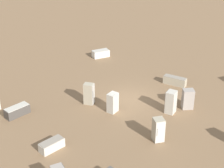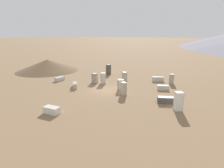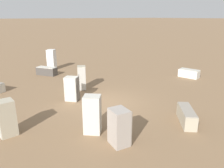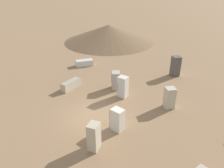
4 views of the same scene
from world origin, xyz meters
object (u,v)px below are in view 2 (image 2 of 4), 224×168
at_px(discarded_fridge_5, 178,101).
at_px(discarded_fridge_10, 166,100).
at_px(discarded_fridge_7, 158,79).
at_px(discarded_fridge_9, 125,77).
at_px(discarded_fridge_8, 121,85).
at_px(discarded_fridge_12, 163,88).
at_px(discarded_fridge_0, 52,110).
at_px(discarded_fridge_3, 172,79).
at_px(discarded_fridge_4, 75,85).
at_px(discarded_fridge_2, 60,79).
at_px(discarded_fridge_1, 109,70).
at_px(discarded_fridge_6, 103,78).
at_px(discarded_fridge_11, 124,89).
at_px(discarded_fridge_13, 95,78).

height_order(discarded_fridge_5, discarded_fridge_10, discarded_fridge_5).
relative_size(discarded_fridge_7, discarded_fridge_9, 1.18).
distance_m(discarded_fridge_8, discarded_fridge_12, 5.93).
height_order(discarded_fridge_0, discarded_fridge_7, discarded_fridge_7).
bearing_deg(discarded_fridge_9, discarded_fridge_8, -65.75).
distance_m(discarded_fridge_3, discarded_fridge_12, 3.73).
xyz_separation_m(discarded_fridge_4, discarded_fridge_7, (-10.95, 7.81, 0.02)).
height_order(discarded_fridge_5, discarded_fridge_9, discarded_fridge_5).
bearing_deg(discarded_fridge_10, discarded_fridge_2, -119.51).
xyz_separation_m(discarded_fridge_1, discarded_fridge_6, (5.54, 3.59, -0.10)).
relative_size(discarded_fridge_3, discarded_fridge_9, 0.98).
relative_size(discarded_fridge_8, discarded_fridge_9, 0.93).
relative_size(discarded_fridge_11, discarded_fridge_13, 1.10).
bearing_deg(discarded_fridge_10, discarded_fridge_11, -116.52).
bearing_deg(discarded_fridge_1, discarded_fridge_6, -65.38).
bearing_deg(discarded_fridge_13, discarded_fridge_3, -138.37).
height_order(discarded_fridge_9, discarded_fridge_11, discarded_fridge_11).
height_order(discarded_fridge_4, discarded_fridge_11, discarded_fridge_11).
distance_m(discarded_fridge_3, discarded_fridge_4, 14.81).
relative_size(discarded_fridge_1, discarded_fridge_4, 1.05).
distance_m(discarded_fridge_2, discarded_fridge_13, 6.17).
relative_size(discarded_fridge_9, discarded_fridge_11, 0.96).
bearing_deg(discarded_fridge_0, discarded_fridge_12, 144.38).
bearing_deg(discarded_fridge_3, discarded_fridge_12, 167.05).
bearing_deg(discarded_fridge_2, discarded_fridge_9, -157.73).
bearing_deg(discarded_fridge_6, discarded_fridge_12, 149.03).
bearing_deg(discarded_fridge_1, discarded_fridge_8, -48.32).
distance_m(discarded_fridge_2, discarded_fridge_9, 10.85).
bearing_deg(discarded_fridge_13, discarded_fridge_12, -155.69).
height_order(discarded_fridge_2, discarded_fridge_8, discarded_fridge_8).
distance_m(discarded_fridge_1, discarded_fridge_7, 9.72).
xyz_separation_m(discarded_fridge_3, discarded_fridge_10, (8.19, 2.51, -0.43)).
bearing_deg(discarded_fridge_4, discarded_fridge_1, 50.23).
height_order(discarded_fridge_8, discarded_fridge_11, discarded_fridge_11).
bearing_deg(discarded_fridge_1, discarded_fridge_3, -3.20).
xyz_separation_m(discarded_fridge_1, discarded_fridge_12, (2.63, 12.19, -0.65)).
bearing_deg(discarded_fridge_6, discarded_fridge_5, 118.32).
height_order(discarded_fridge_5, discarded_fridge_11, discarded_fridge_5).
relative_size(discarded_fridge_1, discarded_fridge_12, 1.15).
height_order(discarded_fridge_1, discarded_fridge_7, discarded_fridge_1).
distance_m(discarded_fridge_4, discarded_fridge_9, 8.20).
distance_m(discarded_fridge_8, discarded_fridge_10, 6.86).
distance_m(discarded_fridge_5, discarded_fridge_13, 14.24).
bearing_deg(discarded_fridge_1, discarded_fridge_7, -1.05).
bearing_deg(discarded_fridge_12, discarded_fridge_5, 1.81).
height_order(discarded_fridge_4, discarded_fridge_5, discarded_fridge_5).
relative_size(discarded_fridge_5, discarded_fridge_12, 1.15).
height_order(discarded_fridge_4, discarded_fridge_12, discarded_fridge_4).
xyz_separation_m(discarded_fridge_10, discarded_fridge_11, (0.75, -5.27, 0.48)).
xyz_separation_m(discarded_fridge_0, discarded_fridge_9, (-14.36, -1.49, 0.46)).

